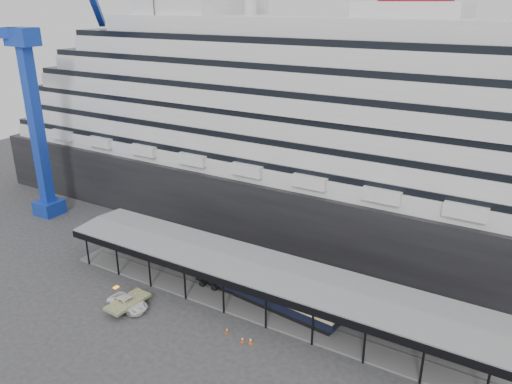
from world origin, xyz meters
TOP-DOWN VIEW (x-y plane):
  - ground at (0.00, 0.00)m, footprint 200.00×200.00m
  - cruise_ship at (0.05, 32.00)m, footprint 130.00×30.00m
  - platform_canopy at (0.00, 5.00)m, footprint 56.00×9.18m
  - crane_blue at (-45.11, 10.62)m, footprint 22.63×19.19m
  - port_truck at (-13.37, -4.32)m, footprint 5.50×2.79m
  - pullman_carriage at (-0.03, 5.00)m, footprint 21.24×4.94m
  - traffic_cone_left at (-0.39, -2.12)m, footprint 0.38×0.38m
  - traffic_cone_mid at (1.99, -2.63)m, footprint 0.41×0.41m
  - traffic_cone_right at (2.89, -2.39)m, footprint 0.56×0.56m

SIDE VIEW (x-z plane):
  - ground at x=0.00m, z-range 0.00..0.00m
  - traffic_cone_left at x=-0.39m, z-range 0.00..0.69m
  - traffic_cone_mid at x=1.99m, z-range 0.00..0.70m
  - traffic_cone_right at x=2.89m, z-range 0.00..0.82m
  - port_truck at x=-13.37m, z-range 0.00..1.49m
  - platform_canopy at x=0.00m, z-range -0.29..5.01m
  - pullman_carriage at x=-0.03m, z-range -7.82..12.87m
  - cruise_ship at x=0.05m, z-range -3.60..40.30m
  - crane_blue at x=-45.11m, z-range -3.84..43.76m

